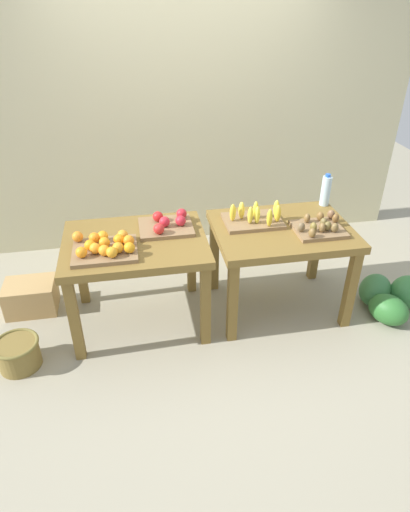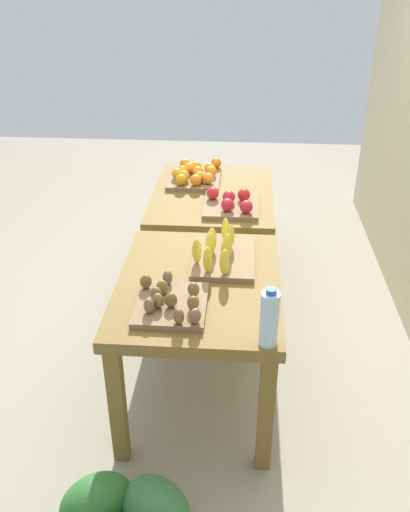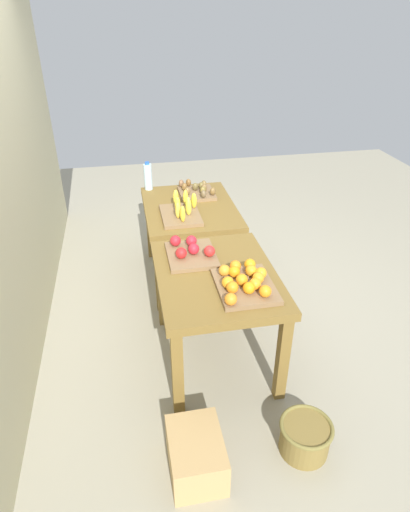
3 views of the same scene
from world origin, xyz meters
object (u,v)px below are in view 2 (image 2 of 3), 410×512
object	(u,v)px
water_bottle	(269,318)
wicker_basket	(178,219)
kiwi_bin	(171,302)
banana_crate	(221,254)
apple_bin	(231,203)
orange_bin	(195,175)
display_table_left	(213,207)
display_table_right	(199,299)
cardboard_produce_box	(253,219)

from	to	relation	value
water_bottle	wicker_basket	distance (m)	2.67
kiwi_bin	wicker_basket	bearing A→B (deg)	-173.81
banana_crate	wicker_basket	distance (m)	1.97
apple_bin	banana_crate	size ratio (longest dim) A/B	0.91
orange_bin	banana_crate	xyz separation A→B (m)	(1.12, 0.24, 0.00)
display_table_left	kiwi_bin	world-z (taller)	kiwi_bin
banana_crate	kiwi_bin	world-z (taller)	banana_crate
kiwi_bin	water_bottle	bearing A→B (deg)	62.66
orange_bin	banana_crate	bearing A→B (deg)	11.92
display_table_right	kiwi_bin	bearing A→B (deg)	-23.57
cardboard_produce_box	kiwi_bin	bearing A→B (deg)	-10.26
display_table_left	banana_crate	distance (m)	0.94
apple_bin	water_bottle	xyz separation A→B (m)	(1.34, 0.19, 0.09)
display_table_left	water_bottle	xyz separation A→B (m)	(1.59, 0.32, 0.24)
display_table_left	cardboard_produce_box	distance (m)	1.06
display_table_left	wicker_basket	size ratio (longest dim) A/B	3.31
apple_bin	cardboard_produce_box	xyz separation A→B (m)	(-1.13, 0.17, -0.65)
wicker_basket	kiwi_bin	bearing A→B (deg)	6.19
cardboard_produce_box	water_bottle	bearing A→B (deg)	0.58
display_table_left	cardboard_produce_box	bearing A→B (deg)	161.23
apple_bin	water_bottle	world-z (taller)	water_bottle
display_table_left	kiwi_bin	xyz separation A→B (m)	(1.36, -0.11, 0.14)
display_table_right	apple_bin	xyz separation A→B (m)	(-0.87, 0.13, 0.14)
kiwi_bin	wicker_basket	size ratio (longest dim) A/B	1.19
display_table_left	banana_crate	xyz separation A→B (m)	(0.92, 0.10, 0.15)
banana_crate	water_bottle	distance (m)	0.71
display_table_left	apple_bin	world-z (taller)	apple_bin
orange_bin	apple_bin	world-z (taller)	apple_bin
orange_bin	display_table_left	bearing A→B (deg)	34.39
water_bottle	wicker_basket	bearing A→B (deg)	-164.70
water_bottle	cardboard_produce_box	distance (m)	2.58
display_table_left	apple_bin	bearing A→B (deg)	27.67
banana_crate	cardboard_produce_box	size ratio (longest dim) A/B	1.10
display_table_right	cardboard_produce_box	world-z (taller)	display_table_right
display_table_left	orange_bin	distance (m)	0.29
display_table_left	kiwi_bin	bearing A→B (deg)	-4.48
banana_crate	wicker_basket	xyz separation A→B (m)	(-1.80, -0.45, -0.67)
display_table_right	water_bottle	world-z (taller)	water_bottle
display_table_right	orange_bin	size ratio (longest dim) A/B	2.29
display_table_right	water_bottle	size ratio (longest dim) A/B	3.86
display_table_left	banana_crate	bearing A→B (deg)	6.17
kiwi_bin	cardboard_produce_box	world-z (taller)	kiwi_bin
display_table_right	cardboard_produce_box	distance (m)	2.09
display_table_left	wicker_basket	world-z (taller)	display_table_left
water_bottle	kiwi_bin	bearing A→B (deg)	-117.34
orange_bin	banana_crate	distance (m)	1.15
cardboard_produce_box	apple_bin	bearing A→B (deg)	-8.45
display_table_right	apple_bin	distance (m)	0.89
apple_bin	kiwi_bin	bearing A→B (deg)	-12.08
apple_bin	water_bottle	distance (m)	1.35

